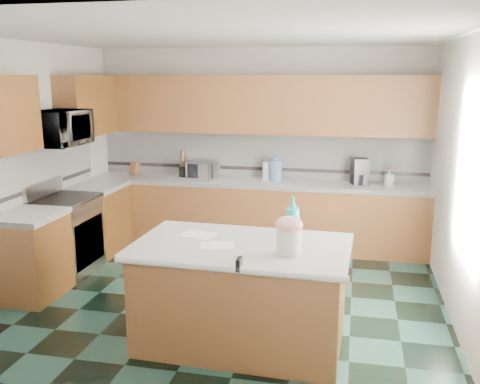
% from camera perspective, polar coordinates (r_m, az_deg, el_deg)
% --- Properties ---
extents(floor, '(4.60, 4.60, 0.00)m').
position_cam_1_polar(floor, '(5.69, -2.28, -11.76)').
color(floor, black).
rests_on(floor, ground).
extents(ceiling, '(4.60, 4.60, 0.00)m').
position_cam_1_polar(ceiling, '(5.21, -2.54, 16.47)').
color(ceiling, white).
rests_on(ceiling, ground).
extents(wall_back, '(4.60, 0.04, 2.70)m').
position_cam_1_polar(wall_back, '(7.53, 2.09, 4.89)').
color(wall_back, silver).
rests_on(wall_back, ground).
extents(wall_front, '(4.60, 0.04, 2.70)m').
position_cam_1_polar(wall_front, '(3.17, -13.15, -5.87)').
color(wall_front, silver).
rests_on(wall_front, ground).
extents(wall_left, '(0.04, 4.60, 2.70)m').
position_cam_1_polar(wall_left, '(6.28, -23.35, 2.41)').
color(wall_left, silver).
rests_on(wall_left, ground).
extents(wall_right, '(0.04, 4.60, 2.70)m').
position_cam_1_polar(wall_right, '(5.22, 23.09, 0.59)').
color(wall_right, silver).
rests_on(wall_right, ground).
extents(back_base_cab, '(4.60, 0.60, 0.86)m').
position_cam_1_polar(back_base_cab, '(7.40, 1.59, -2.51)').
color(back_base_cab, '#331B07').
rests_on(back_base_cab, ground).
extents(back_countertop, '(4.60, 0.64, 0.06)m').
position_cam_1_polar(back_countertop, '(7.29, 1.61, 0.98)').
color(back_countertop, white).
rests_on(back_countertop, back_base_cab).
extents(back_upper_cab, '(4.60, 0.33, 0.78)m').
position_cam_1_polar(back_upper_cab, '(7.29, 1.86, 9.31)').
color(back_upper_cab, '#331B07').
rests_on(back_upper_cab, wall_back).
extents(back_backsplash, '(4.60, 0.02, 0.63)m').
position_cam_1_polar(back_backsplash, '(7.51, 2.04, 3.99)').
color(back_backsplash, silver).
rests_on(back_backsplash, back_countertop).
extents(back_accent_band, '(4.60, 0.01, 0.05)m').
position_cam_1_polar(back_accent_band, '(7.54, 2.02, 2.51)').
color(back_accent_band, black).
rests_on(back_accent_band, back_countertop).
extents(left_base_cab_rear, '(0.60, 0.82, 0.86)m').
position_cam_1_polar(left_base_cab_rear, '(7.38, -14.93, -2.96)').
color(left_base_cab_rear, '#331B07').
rests_on(left_base_cab_rear, ground).
extents(left_counter_rear, '(0.64, 0.82, 0.06)m').
position_cam_1_polar(left_counter_rear, '(7.28, -15.13, 0.54)').
color(left_counter_rear, white).
rests_on(left_counter_rear, left_base_cab_rear).
extents(left_base_cab_front, '(0.60, 0.72, 0.86)m').
position_cam_1_polar(left_base_cab_front, '(6.13, -21.46, -6.55)').
color(left_base_cab_front, '#331B07').
rests_on(left_base_cab_front, ground).
extents(left_counter_front, '(0.64, 0.72, 0.06)m').
position_cam_1_polar(left_counter_front, '(6.00, -21.80, -2.39)').
color(left_counter_front, white).
rests_on(left_counter_front, left_base_cab_front).
extents(left_backsplash, '(0.02, 2.30, 0.63)m').
position_cam_1_polar(left_backsplash, '(6.73, -20.35, 2.25)').
color(left_backsplash, silver).
rests_on(left_backsplash, wall_left).
extents(left_accent_band, '(0.01, 2.30, 0.05)m').
position_cam_1_polar(left_accent_band, '(6.76, -20.18, 0.63)').
color(left_accent_band, black).
rests_on(left_accent_band, wall_left).
extents(left_upper_cab_rear, '(0.33, 1.09, 0.78)m').
position_cam_1_polar(left_upper_cab_rear, '(7.33, -16.06, 8.86)').
color(left_upper_cab_rear, '#331B07').
rests_on(left_upper_cab_rear, wall_left).
extents(left_upper_cab_front, '(0.33, 0.72, 0.78)m').
position_cam_1_polar(left_upper_cab_front, '(5.92, -23.71, 7.60)').
color(left_upper_cab_front, '#331B07').
rests_on(left_upper_cab_front, wall_left).
extents(range_body, '(0.60, 0.76, 0.88)m').
position_cam_1_polar(range_body, '(6.72, -17.99, -4.57)').
color(range_body, '#B7B7BC').
rests_on(range_body, ground).
extents(range_oven_door, '(0.02, 0.68, 0.55)m').
position_cam_1_polar(range_oven_door, '(6.59, -15.78, -5.12)').
color(range_oven_door, black).
rests_on(range_oven_door, range_body).
extents(range_cooktop, '(0.62, 0.78, 0.04)m').
position_cam_1_polar(range_cooktop, '(6.60, -18.26, -0.75)').
color(range_cooktop, black).
rests_on(range_cooktop, range_body).
extents(range_handle, '(0.02, 0.66, 0.02)m').
position_cam_1_polar(range_handle, '(6.48, -15.74, -1.93)').
color(range_handle, '#B7B7BC').
rests_on(range_handle, range_body).
extents(range_backguard, '(0.06, 0.76, 0.18)m').
position_cam_1_polar(range_backguard, '(6.71, -20.24, 0.37)').
color(range_backguard, '#B7B7BC').
rests_on(range_backguard, range_body).
extents(microwave, '(0.50, 0.73, 0.41)m').
position_cam_1_polar(microwave, '(6.48, -18.75, 6.45)').
color(microwave, '#B7B7BC').
rests_on(microwave, wall_left).
extents(island_base, '(1.76, 1.04, 0.86)m').
position_cam_1_polar(island_base, '(4.74, 0.17, -11.18)').
color(island_base, '#331B07').
rests_on(island_base, ground).
extents(island_top, '(1.86, 1.14, 0.06)m').
position_cam_1_polar(island_top, '(4.58, 0.17, -5.89)').
color(island_top, white).
rests_on(island_top, island_base).
extents(island_bullnose, '(1.83, 0.12, 0.06)m').
position_cam_1_polar(island_bullnose, '(4.08, -1.45, -8.21)').
color(island_bullnose, white).
rests_on(island_bullnose, island_base).
extents(treat_jar, '(0.24, 0.24, 0.21)m').
position_cam_1_polar(treat_jar, '(4.29, 5.21, -5.29)').
color(treat_jar, silver).
rests_on(treat_jar, island_top).
extents(treat_jar_lid, '(0.22, 0.22, 0.14)m').
position_cam_1_polar(treat_jar_lid, '(4.25, 5.24, -3.49)').
color(treat_jar_lid, pink).
rests_on(treat_jar_lid, treat_jar).
extents(treat_jar_knob, '(0.07, 0.03, 0.03)m').
position_cam_1_polar(treat_jar_knob, '(4.24, 5.26, -2.87)').
color(treat_jar_knob, tan).
rests_on(treat_jar_knob, treat_jar_lid).
extents(treat_jar_knob_end_l, '(0.04, 0.04, 0.04)m').
position_cam_1_polar(treat_jar_knob_end_l, '(4.24, 4.76, -2.85)').
color(treat_jar_knob_end_l, tan).
rests_on(treat_jar_knob_end_l, treat_jar_lid).
extents(treat_jar_knob_end_r, '(0.04, 0.04, 0.04)m').
position_cam_1_polar(treat_jar_knob_end_r, '(4.24, 5.75, -2.90)').
color(treat_jar_knob_end_r, tan).
rests_on(treat_jar_knob_end_r, treat_jar_lid).
extents(soap_bottle_island, '(0.17, 0.17, 0.37)m').
position_cam_1_polar(soap_bottle_island, '(4.71, 5.63, -2.71)').
color(soap_bottle_island, teal).
rests_on(soap_bottle_island, island_top).
extents(paper_sheet_a, '(0.33, 0.28, 0.00)m').
position_cam_1_polar(paper_sheet_a, '(4.53, -2.45, -5.67)').
color(paper_sheet_a, white).
rests_on(paper_sheet_a, island_top).
extents(paper_sheet_b, '(0.35, 0.29, 0.00)m').
position_cam_1_polar(paper_sheet_b, '(4.83, -4.45, -4.55)').
color(paper_sheet_b, white).
rests_on(paper_sheet_b, island_top).
extents(clamp_body, '(0.03, 0.11, 0.10)m').
position_cam_1_polar(clamp_body, '(4.06, -0.10, -7.69)').
color(clamp_body, black).
rests_on(clamp_body, island_top).
extents(clamp_handle, '(0.02, 0.07, 0.02)m').
position_cam_1_polar(clamp_handle, '(4.01, -0.29, -8.26)').
color(clamp_handle, black).
rests_on(clamp_handle, island_top).
extents(knife_block, '(0.12, 0.15, 0.20)m').
position_cam_1_polar(knife_block, '(7.84, -11.19, 2.47)').
color(knife_block, '#472814').
rests_on(knife_block, back_countertop).
extents(utensil_crock, '(0.12, 0.12, 0.15)m').
position_cam_1_polar(utensil_crock, '(7.61, -6.09, 2.21)').
color(utensil_crock, black).
rests_on(utensil_crock, back_countertop).
extents(utensil_bundle, '(0.07, 0.07, 0.22)m').
position_cam_1_polar(utensil_bundle, '(7.58, -6.12, 3.61)').
color(utensil_bundle, '#472814').
rests_on(utensil_bundle, utensil_crock).
extents(toaster_oven, '(0.48, 0.41, 0.23)m').
position_cam_1_polar(toaster_oven, '(7.49, -4.00, 2.39)').
color(toaster_oven, '#B7B7BC').
rests_on(toaster_oven, back_countertop).
extents(toaster_oven_door, '(0.36, 0.01, 0.19)m').
position_cam_1_polar(toaster_oven_door, '(7.36, -4.28, 2.22)').
color(toaster_oven_door, black).
rests_on(toaster_oven_door, toaster_oven).
extents(paper_towel, '(0.11, 0.11, 0.25)m').
position_cam_1_polar(paper_towel, '(7.34, 2.86, 2.27)').
color(paper_towel, white).
rests_on(paper_towel, back_countertop).
extents(paper_towel_base, '(0.17, 0.17, 0.01)m').
position_cam_1_polar(paper_towel_base, '(7.36, 2.85, 1.37)').
color(paper_towel_base, '#B7B7BC').
rests_on(paper_towel_base, back_countertop).
extents(water_jug, '(0.17, 0.17, 0.29)m').
position_cam_1_polar(water_jug, '(7.27, 3.82, 2.32)').
color(water_jug, '#597CB7').
rests_on(water_jug, back_countertop).
extents(water_jug_neck, '(0.08, 0.08, 0.04)m').
position_cam_1_polar(water_jug_neck, '(7.25, 3.84, 3.59)').
color(water_jug_neck, '#597CB7').
rests_on(water_jug_neck, water_jug).
extents(coffee_maker, '(0.26, 0.27, 0.34)m').
position_cam_1_polar(coffee_maker, '(7.21, 12.65, 2.20)').
color(coffee_maker, black).
rests_on(coffee_maker, back_countertop).
extents(coffee_carafe, '(0.14, 0.14, 0.14)m').
position_cam_1_polar(coffee_carafe, '(7.18, 12.61, 1.33)').
color(coffee_carafe, black).
rests_on(coffee_carafe, back_countertop).
extents(soap_bottle_back, '(0.12, 0.12, 0.22)m').
position_cam_1_polar(soap_bottle_back, '(7.21, 15.63, 1.52)').
color(soap_bottle_back, white).
rests_on(soap_bottle_back, back_countertop).
extents(soap_back_cap, '(0.02, 0.02, 0.03)m').
position_cam_1_polar(soap_back_cap, '(7.19, 15.69, 2.50)').
color(soap_back_cap, red).
rests_on(soap_back_cap, soap_bottle_back).
extents(window_light_proxy, '(0.02, 1.40, 1.10)m').
position_cam_1_polar(window_light_proxy, '(4.99, 23.31, 1.83)').
color(window_light_proxy, white).
rests_on(window_light_proxy, wall_right).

